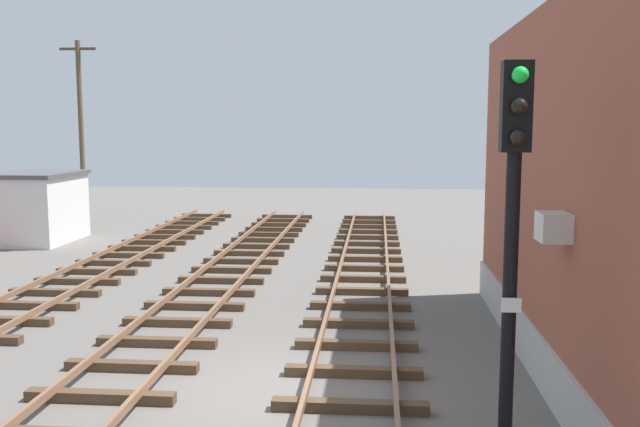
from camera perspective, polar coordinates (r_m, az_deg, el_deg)
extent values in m
plane|color=#605B56|center=(12.13, -3.46, -14.51)|extent=(80.00, 80.00, 0.00)
cube|color=#4C3826|center=(11.28, 2.51, -15.74)|extent=(2.50, 0.24, 0.18)
cube|color=#4C3826|center=(12.72, 2.81, -13.04)|extent=(2.50, 0.24, 0.18)
cube|color=#4C3826|center=(14.18, 3.04, -10.89)|extent=(2.50, 0.24, 0.18)
cube|color=#4C3826|center=(15.66, 3.22, -9.14)|extent=(2.50, 0.24, 0.18)
cube|color=#4C3826|center=(17.15, 3.37, -7.70)|extent=(2.50, 0.24, 0.18)
cube|color=#4C3826|center=(18.65, 3.50, -6.48)|extent=(2.50, 0.24, 0.18)
cube|color=#4C3826|center=(20.16, 3.61, -5.45)|extent=(2.50, 0.24, 0.18)
cube|color=#4C3826|center=(21.67, 3.70, -4.56)|extent=(2.50, 0.24, 0.18)
cube|color=#4C3826|center=(23.19, 3.78, -3.79)|extent=(2.50, 0.24, 0.18)
cube|color=#4C3826|center=(24.71, 3.85, -3.12)|extent=(2.50, 0.24, 0.18)
cube|color=#4C3826|center=(26.24, 3.91, -2.52)|extent=(2.50, 0.24, 0.18)
cube|color=#4C3826|center=(27.77, 3.96, -1.99)|extent=(2.50, 0.24, 0.18)
cube|color=#4C3826|center=(29.30, 4.01, -1.51)|extent=(2.50, 0.24, 0.18)
cube|color=#4C3826|center=(30.83, 4.06, -1.08)|extent=(2.50, 0.24, 0.18)
cube|color=#4C3826|center=(32.36, 4.10, -0.69)|extent=(2.50, 0.24, 0.18)
cube|color=#4C3826|center=(33.90, 4.13, -0.34)|extent=(2.50, 0.24, 0.18)
cube|color=brown|center=(11.98, -0.87, -13.50)|extent=(0.08, 46.45, 0.14)
cube|color=brown|center=(11.93, 6.23, -13.63)|extent=(0.08, 46.45, 0.14)
cube|color=#4C3826|center=(12.18, -17.81, -14.31)|extent=(2.50, 0.24, 0.18)
cube|color=#4C3826|center=(13.44, -15.39, -12.16)|extent=(2.50, 0.24, 0.18)
cube|color=#4C3826|center=(14.74, -13.41, -10.37)|extent=(2.50, 0.24, 0.18)
cube|color=#4C3826|center=(16.07, -11.78, -8.86)|extent=(2.50, 0.24, 0.18)
cube|color=#4C3826|center=(17.41, -10.41, -7.57)|extent=(2.50, 0.24, 0.18)
cube|color=#4C3826|center=(18.77, -9.24, -6.47)|extent=(2.50, 0.24, 0.18)
cube|color=#4C3826|center=(20.15, -8.23, -5.52)|extent=(2.50, 0.24, 0.18)
cube|color=#4C3826|center=(21.53, -7.36, -4.69)|extent=(2.50, 0.24, 0.18)
cube|color=#4C3826|center=(22.92, -6.59, -3.95)|extent=(2.50, 0.24, 0.18)
cube|color=#4C3826|center=(24.32, -5.92, -3.30)|extent=(2.50, 0.24, 0.18)
cube|color=#4C3826|center=(25.73, -5.31, -2.73)|extent=(2.50, 0.24, 0.18)
cube|color=#4C3826|center=(27.14, -4.77, -2.21)|extent=(2.50, 0.24, 0.18)
cube|color=#4C3826|center=(28.55, -4.29, -1.74)|extent=(2.50, 0.24, 0.18)
cube|color=#4C3826|center=(29.97, -3.85, -1.31)|extent=(2.50, 0.24, 0.18)
cube|color=#4C3826|center=(31.39, -3.45, -0.93)|extent=(2.50, 0.24, 0.18)
cube|color=#4C3826|center=(32.81, -3.08, -0.58)|extent=(2.50, 0.24, 0.18)
cube|color=#4C3826|center=(34.24, -2.75, -0.25)|extent=(2.50, 0.24, 0.18)
cube|color=brown|center=(13.02, -19.58, -12.21)|extent=(0.08, 46.45, 0.14)
cube|color=brown|center=(12.52, -13.41, -12.78)|extent=(0.08, 46.45, 0.14)
cube|color=#4C3826|center=(18.64, -23.01, -7.05)|extent=(2.50, 0.24, 0.18)
cube|color=#4C3826|center=(19.82, -21.17, -6.14)|extent=(2.50, 0.24, 0.18)
cube|color=#4C3826|center=(21.02, -19.54, -5.33)|extent=(2.50, 0.24, 0.18)
cube|color=#4C3826|center=(22.25, -18.09, -4.60)|extent=(2.50, 0.24, 0.18)
cube|color=#4C3826|center=(23.48, -16.79, -3.95)|extent=(2.50, 0.24, 0.18)
cube|color=#4C3826|center=(24.74, -15.63, -3.36)|extent=(2.50, 0.24, 0.18)
cube|color=#4C3826|center=(26.00, -14.58, -2.82)|extent=(2.50, 0.24, 0.18)
cube|color=#4C3826|center=(27.27, -13.63, -2.34)|extent=(2.50, 0.24, 0.18)
cube|color=#4C3826|center=(28.55, -12.77, -1.89)|extent=(2.50, 0.24, 0.18)
cube|color=#4C3826|center=(29.84, -11.98, -1.49)|extent=(2.50, 0.24, 0.18)
cube|color=#4C3826|center=(31.14, -11.25, -1.12)|extent=(2.50, 0.24, 0.18)
cube|color=#4C3826|center=(32.44, -10.59, -0.78)|extent=(2.50, 0.24, 0.18)
cube|color=#4C3826|center=(33.75, -9.97, -0.46)|extent=(2.50, 0.24, 0.18)
cube|color=#4C3826|center=(35.06, -9.40, -0.17)|extent=(2.50, 0.24, 0.18)
cylinder|color=black|center=(9.04, 15.43, -8.42)|extent=(0.18, 0.18, 4.18)
cube|color=black|center=(8.72, 16.00, 8.54)|extent=(0.36, 0.24, 1.10)
sphere|color=#19E53F|center=(8.56, 16.32, 11.01)|extent=(0.20, 0.20, 0.20)
sphere|color=black|center=(8.54, 16.23, 8.56)|extent=(0.20, 0.20, 0.20)
sphere|color=black|center=(8.54, 16.15, 6.11)|extent=(0.20, 0.20, 0.20)
cube|color=white|center=(8.85, 15.64, -7.36)|extent=(0.24, 0.03, 0.18)
cube|color=#B2B2AD|center=(13.26, 17.24, -10.85)|extent=(0.08, 12.46, 0.90)
cube|color=silver|center=(10.88, 18.85, -1.07)|extent=(0.44, 0.60, 0.44)
cube|color=silver|center=(29.28, -22.56, 0.35)|extent=(2.80, 3.60, 2.60)
cube|color=#4C4C51|center=(29.16, -22.69, 3.04)|extent=(3.00, 3.80, 0.16)
cube|color=brown|center=(29.99, -24.94, -0.20)|extent=(0.06, 0.90, 2.00)
cylinder|color=brown|center=(35.79, -19.25, 6.51)|extent=(0.24, 0.24, 8.68)
cube|color=#4C3D2D|center=(35.99, -19.51, 12.79)|extent=(1.80, 0.12, 0.12)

